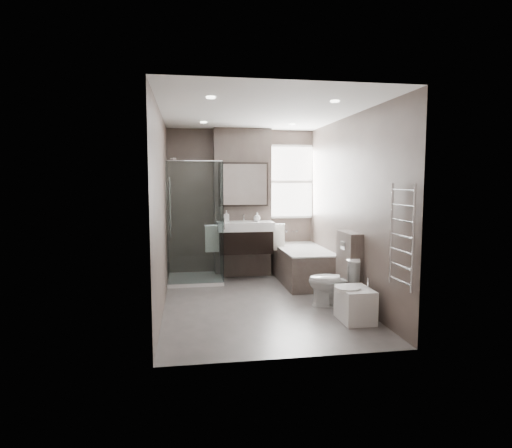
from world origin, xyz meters
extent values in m
cube|color=#595452|center=(0.00, 0.00, -0.03)|extent=(2.65, 3.85, 0.05)
cube|color=silver|center=(0.00, 0.00, 2.62)|extent=(2.65, 3.85, 0.05)
cube|color=brown|center=(0.00, 1.92, 1.30)|extent=(2.65, 0.05, 2.60)
cube|color=brown|center=(0.00, -1.92, 1.30)|extent=(2.65, 0.05, 2.60)
cube|color=brown|center=(-1.32, 0.00, 1.30)|extent=(0.05, 3.85, 2.60)
cube|color=brown|center=(1.32, 0.00, 1.30)|extent=(0.05, 3.85, 2.60)
cube|color=#534842|center=(0.00, 1.77, 1.30)|extent=(1.00, 0.25, 2.60)
cube|color=black|center=(0.00, 1.42, 0.66)|extent=(0.90, 0.45, 0.38)
cube|color=white|center=(0.00, 1.42, 0.92)|extent=(0.95, 0.47, 0.15)
cylinder|color=silver|center=(0.00, 1.59, 1.06)|extent=(0.03, 0.03, 0.12)
cylinder|color=silver|center=(0.00, 1.53, 1.11)|extent=(0.02, 0.12, 0.02)
cube|color=black|center=(0.00, 1.62, 1.63)|extent=(0.86, 0.06, 0.76)
cube|color=white|center=(0.00, 1.58, 1.63)|extent=(0.80, 0.02, 0.70)
cube|color=white|center=(-0.56, 1.40, 0.72)|extent=(0.24, 0.06, 0.44)
cube|color=white|center=(0.56, 1.40, 0.72)|extent=(0.24, 0.06, 0.44)
cube|color=white|center=(-0.85, 1.45, 0.03)|extent=(0.90, 0.90, 0.06)
cube|color=white|center=(-0.85, 1.01, 1.03)|extent=(0.88, 0.01, 1.94)
cube|color=white|center=(-0.41, 1.45, 1.03)|extent=(0.01, 0.88, 1.94)
cylinder|color=silver|center=(-1.25, 1.45, 1.25)|extent=(0.02, 0.02, 1.00)
cube|color=#534842|center=(0.93, 1.10, 0.28)|extent=(0.75, 1.60, 0.55)
cube|color=white|center=(0.93, 1.10, 0.56)|extent=(0.75, 1.60, 0.03)
cube|color=white|center=(0.93, 1.10, 0.49)|extent=(0.61, 1.42, 0.12)
cube|color=white|center=(0.90, 1.88, 1.67)|extent=(0.98, 0.04, 1.33)
cube|color=white|center=(0.90, 1.85, 1.67)|extent=(0.90, 0.01, 1.25)
cube|color=white|center=(0.90, 1.85, 1.68)|extent=(0.90, 0.01, 0.05)
imported|color=white|center=(0.97, -0.31, 0.34)|extent=(0.75, 0.56, 0.68)
cube|color=#534842|center=(1.21, -0.25, 0.50)|extent=(0.18, 0.55, 1.00)
cube|color=silver|center=(1.11, -0.25, 0.82)|extent=(0.01, 0.16, 0.11)
cube|color=white|center=(1.02, -0.96, 0.20)|extent=(0.36, 0.51, 0.40)
cylinder|color=white|center=(0.92, -0.96, 0.40)|extent=(0.30, 0.30, 0.05)
cylinder|color=silver|center=(1.18, -0.96, 0.48)|extent=(0.02, 0.02, 0.10)
cylinder|color=silver|center=(1.25, -1.83, 1.12)|extent=(0.03, 0.03, 1.10)
cylinder|color=silver|center=(1.25, -1.37, 1.12)|extent=(0.03, 0.03, 1.10)
cube|color=silver|center=(1.25, -1.60, 1.12)|extent=(0.02, 0.46, 1.00)
imported|color=white|center=(-0.32, 1.44, 1.10)|extent=(0.09, 0.09, 0.20)
imported|color=white|center=(0.21, 1.48, 1.08)|extent=(0.12, 0.12, 0.15)
camera|label=1|loc=(-0.97, -5.74, 1.70)|focal=30.00mm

